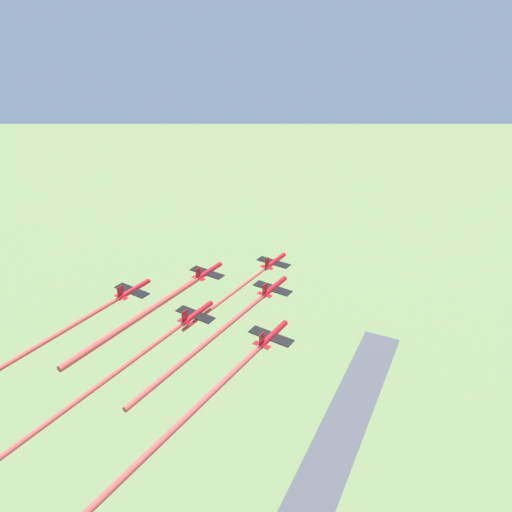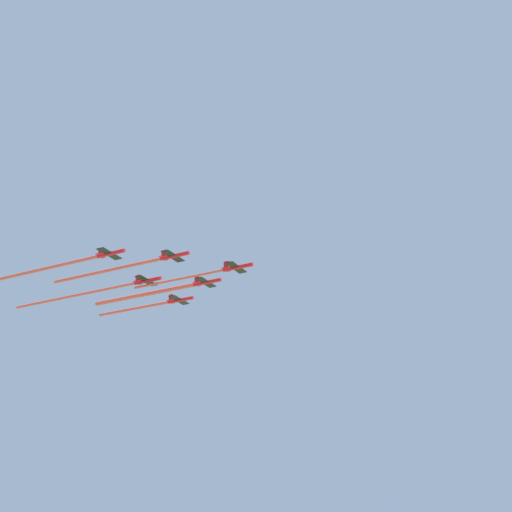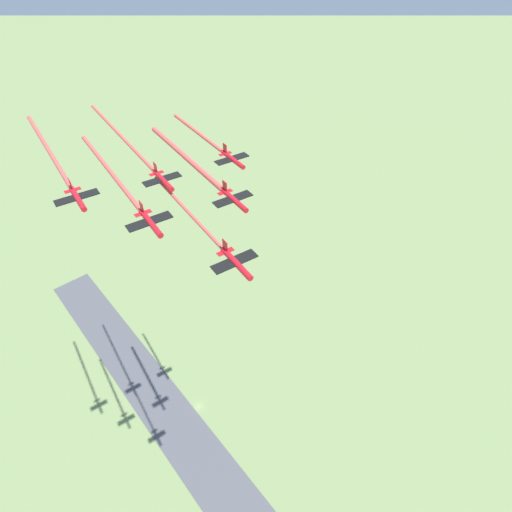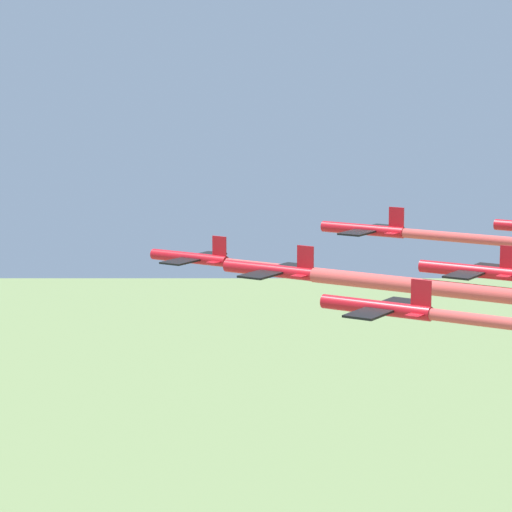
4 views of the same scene
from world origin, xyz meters
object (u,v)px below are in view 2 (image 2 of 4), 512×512
at_px(jet_2, 174,256).
at_px(jet_5, 110,253).
at_px(jet_1, 206,282).
at_px(jet_0, 237,267).
at_px(jet_3, 180,300).
at_px(jet_4, 147,281).

xyz_separation_m(jet_2, jet_5, (-18.29, -4.49, 0.30)).
bearing_deg(jet_2, jet_1, -180.00).
relative_size(jet_0, jet_3, 1.00).
bearing_deg(jet_1, jet_3, -120.47).
distance_m(jet_1, jet_2, 19.17).
bearing_deg(jet_4, jet_5, 0.00).
height_order(jet_0, jet_1, jet_1).
bearing_deg(jet_3, jet_0, 59.53).
relative_size(jet_1, jet_2, 1.00).
height_order(jet_2, jet_5, jet_5).
relative_size(jet_0, jet_4, 1.00).
height_order(jet_0, jet_5, jet_5).
bearing_deg(jet_0, jet_1, -120.47).
xyz_separation_m(jet_3, jet_5, (-10.96, -36.58, 2.14)).
bearing_deg(jet_4, jet_2, 59.53).
distance_m(jet_1, jet_4, 18.83).
xyz_separation_m(jet_3, jet_4, (-5.48, -18.29, 0.27)).
bearing_deg(jet_2, jet_5, -59.53).
distance_m(jet_2, jet_5, 18.83).
bearing_deg(jet_1, jet_5, -29.54).
relative_size(jet_3, jet_4, 1.00).
xyz_separation_m(jet_0, jet_3, (-25.61, 27.60, 1.36)).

